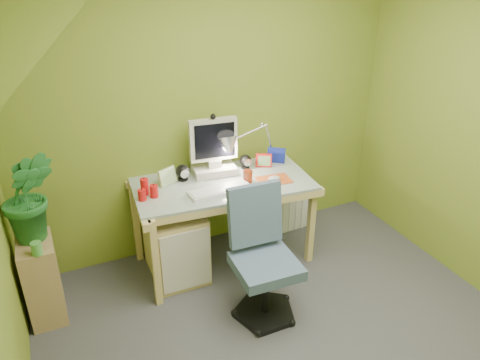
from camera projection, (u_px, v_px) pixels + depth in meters
name	position (u px, v px, depth m)	size (l,w,h in m)	color
wall_back	(209.00, 111.00, 3.76)	(3.20, 0.01, 2.40)	olive
slope_ceiling	(111.00, 102.00, 1.80)	(1.10, 3.20, 1.10)	white
desk	(223.00, 222.00, 3.82)	(1.38, 0.69, 0.74)	#D5B970
monitor	(213.00, 146.00, 3.69)	(0.34, 0.20, 0.47)	beige
speaker_left	(183.00, 172.00, 3.65)	(0.11, 0.11, 0.13)	black
speaker_right	(245.00, 161.00, 3.86)	(0.10, 0.10, 0.12)	black
keyboard	(220.00, 190.00, 3.50)	(0.48, 0.15, 0.02)	silver
mousepad	(274.00, 180.00, 3.68)	(0.26, 0.18, 0.01)	#C8521F
mouse	(274.00, 178.00, 3.67)	(0.10, 0.06, 0.03)	silver
amber_tumbler	(248.00, 176.00, 3.63)	(0.07, 0.07, 0.09)	#9A3416
candle_cluster	(146.00, 189.00, 3.41)	(0.17, 0.15, 0.13)	red
photo_frame_red	(264.00, 160.00, 3.88)	(0.13, 0.02, 0.11)	red
photo_frame_blue	(276.00, 155.00, 3.96)	(0.15, 0.02, 0.13)	navy
photo_frame_green	(167.00, 176.00, 3.59)	(0.15, 0.02, 0.13)	#BDDE98
desk_lamp	(264.00, 133.00, 3.84)	(0.51, 0.22, 0.54)	#B8B7BC
side_ledge	(42.00, 280.00, 3.25)	(0.23, 0.35, 0.62)	tan
potted_plant	(29.00, 196.00, 3.02)	(0.35, 0.28, 0.64)	#236B2B
green_cup	(37.00, 248.00, 2.98)	(0.07, 0.07, 0.09)	#52A344
task_chair	(266.00, 265.00, 3.20)	(0.48, 0.48, 0.87)	#465B73
radiator	(288.00, 208.00, 4.36)	(0.40, 0.16, 0.40)	silver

